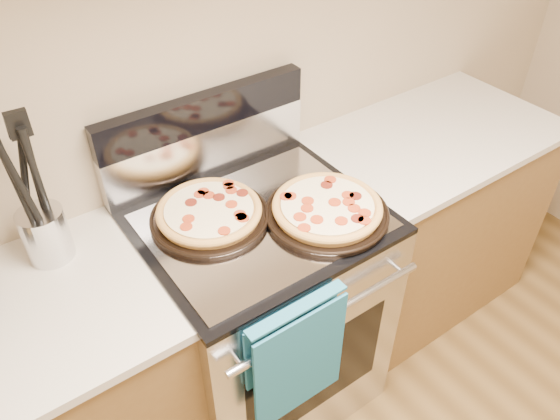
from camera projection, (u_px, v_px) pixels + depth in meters
wall_back at (192, 52)px, 1.70m from camera, size 4.00×0.00×4.00m
range_body at (261, 312)px, 2.05m from camera, size 0.76×0.68×0.90m
oven_window at (316, 375)px, 1.84m from camera, size 0.56×0.01×0.40m
cooktop at (258, 219)px, 1.76m from camera, size 0.76×0.68×0.02m
backsplash_lower at (207, 150)px, 1.89m from camera, size 0.76×0.06×0.18m
backsplash_upper at (204, 111)px, 1.79m from camera, size 0.76×0.06×0.12m
oven_handle at (329, 315)px, 1.59m from camera, size 0.70×0.03×0.03m
dish_towel at (296, 356)px, 1.60m from camera, size 0.32×0.05×0.42m
foil_sheet at (263, 221)px, 1.73m from camera, size 0.70×0.55×0.01m
cabinet_right at (418, 222)px, 2.47m from camera, size 1.00×0.62×0.88m
countertop_right at (437, 135)px, 2.18m from camera, size 1.02×0.64×0.03m
pepperoni_pizza_back at (209, 213)px, 1.72m from camera, size 0.47×0.47×0.05m
pepperoni_pizza_front at (327, 209)px, 1.73m from camera, size 0.44×0.44×0.05m
utensil_crock at (46, 235)px, 1.58m from camera, size 0.13×0.13×0.16m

